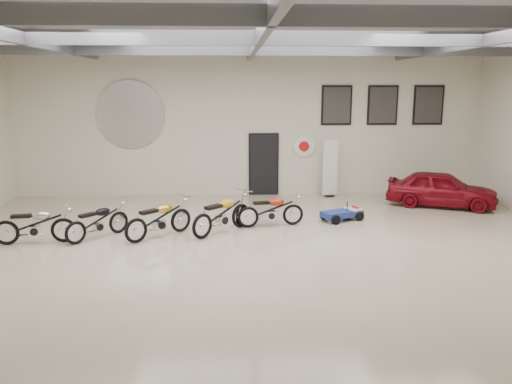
{
  "coord_description": "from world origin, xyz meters",
  "views": [
    {
      "loc": [
        -0.61,
        -11.19,
        3.73
      ],
      "look_at": [
        0.0,
        1.2,
        1.1
      ],
      "focal_mm": 35.0,
      "sensor_mm": 36.0,
      "label": 1
    }
  ],
  "objects_px": {
    "motorcycle_silver": "(34,224)",
    "motorcycle_gold": "(159,218)",
    "motorcycle_black": "(98,221)",
    "motorcycle_yellow": "(222,213)",
    "banner_stand": "(330,169)",
    "go_kart": "(345,211)",
    "vintage_car": "(441,189)",
    "motorcycle_red": "(271,210)"
  },
  "relations": [
    {
      "from": "motorcycle_silver",
      "to": "motorcycle_gold",
      "type": "bearing_deg",
      "value": 0.38
    },
    {
      "from": "motorcycle_black",
      "to": "motorcycle_gold",
      "type": "relative_size",
      "value": 0.92
    },
    {
      "from": "motorcycle_yellow",
      "to": "banner_stand",
      "type": "bearing_deg",
      "value": 3.21
    },
    {
      "from": "motorcycle_black",
      "to": "go_kart",
      "type": "distance_m",
      "value": 6.74
    },
    {
      "from": "motorcycle_yellow",
      "to": "go_kart",
      "type": "distance_m",
      "value": 3.67
    },
    {
      "from": "banner_stand",
      "to": "motorcycle_silver",
      "type": "relative_size",
      "value": 1.03
    },
    {
      "from": "banner_stand",
      "to": "motorcycle_gold",
      "type": "distance_m",
      "value": 6.89
    },
    {
      "from": "vintage_car",
      "to": "banner_stand",
      "type": "bearing_deg",
      "value": 87.02
    },
    {
      "from": "banner_stand",
      "to": "motorcycle_yellow",
      "type": "relative_size",
      "value": 0.96
    },
    {
      "from": "banner_stand",
      "to": "motorcycle_silver",
      "type": "bearing_deg",
      "value": -159.58
    },
    {
      "from": "go_kart",
      "to": "vintage_car",
      "type": "relative_size",
      "value": 0.44
    },
    {
      "from": "banner_stand",
      "to": "motorcycle_gold",
      "type": "bearing_deg",
      "value": -149.69
    },
    {
      "from": "banner_stand",
      "to": "vintage_car",
      "type": "xyz_separation_m",
      "value": [
        3.25,
        -1.58,
        -0.4
      ]
    },
    {
      "from": "motorcycle_red",
      "to": "go_kart",
      "type": "height_order",
      "value": "motorcycle_red"
    },
    {
      "from": "banner_stand",
      "to": "motorcycle_black",
      "type": "distance_m",
      "value": 8.12
    },
    {
      "from": "motorcycle_yellow",
      "to": "vintage_car",
      "type": "relative_size",
      "value": 0.6
    },
    {
      "from": "motorcycle_silver",
      "to": "motorcycle_yellow",
      "type": "distance_m",
      "value": 4.55
    },
    {
      "from": "banner_stand",
      "to": "vintage_car",
      "type": "bearing_deg",
      "value": -36.47
    },
    {
      "from": "motorcycle_silver",
      "to": "go_kart",
      "type": "bearing_deg",
      "value": 5.83
    },
    {
      "from": "motorcycle_black",
      "to": "motorcycle_red",
      "type": "height_order",
      "value": "motorcycle_red"
    },
    {
      "from": "motorcycle_gold",
      "to": "go_kart",
      "type": "bearing_deg",
      "value": -26.78
    },
    {
      "from": "motorcycle_silver",
      "to": "motorcycle_black",
      "type": "xyz_separation_m",
      "value": [
        1.4,
        0.35,
        -0.03
      ]
    },
    {
      "from": "motorcycle_silver",
      "to": "motorcycle_black",
      "type": "distance_m",
      "value": 1.45
    },
    {
      "from": "motorcycle_red",
      "to": "vintage_car",
      "type": "bearing_deg",
      "value": 10.33
    },
    {
      "from": "motorcycle_yellow",
      "to": "motorcycle_red",
      "type": "bearing_deg",
      "value": -23.0
    },
    {
      "from": "motorcycle_silver",
      "to": "motorcycle_red",
      "type": "bearing_deg",
      "value": 5.15
    },
    {
      "from": "banner_stand",
      "to": "motorcycle_yellow",
      "type": "distance_m",
      "value": 5.55
    },
    {
      "from": "motorcycle_silver",
      "to": "vintage_car",
      "type": "xyz_separation_m",
      "value": [
        11.37,
        3.3,
        0.08
      ]
    },
    {
      "from": "motorcycle_yellow",
      "to": "motorcycle_gold",
      "type": "bearing_deg",
      "value": 145.51
    },
    {
      "from": "motorcycle_silver",
      "to": "motorcycle_black",
      "type": "relative_size",
      "value": 1.06
    },
    {
      "from": "banner_stand",
      "to": "motorcycle_silver",
      "type": "distance_m",
      "value": 9.49
    },
    {
      "from": "motorcycle_gold",
      "to": "motorcycle_yellow",
      "type": "distance_m",
      "value": 1.61
    },
    {
      "from": "motorcycle_black",
      "to": "motorcycle_gold",
      "type": "bearing_deg",
      "value": -47.31
    },
    {
      "from": "banner_stand",
      "to": "go_kart",
      "type": "xyz_separation_m",
      "value": [
        -0.14,
        -3.06,
        -0.7
      ]
    },
    {
      "from": "motorcycle_silver",
      "to": "vintage_car",
      "type": "bearing_deg",
      "value": 9.22
    },
    {
      "from": "motorcycle_yellow",
      "to": "go_kart",
      "type": "height_order",
      "value": "motorcycle_yellow"
    },
    {
      "from": "motorcycle_silver",
      "to": "motorcycle_red",
      "type": "xyz_separation_m",
      "value": [
        5.81,
        1.25,
        -0.02
      ]
    },
    {
      "from": "motorcycle_gold",
      "to": "vintage_car",
      "type": "xyz_separation_m",
      "value": [
        8.45,
        2.92,
        0.07
      ]
    },
    {
      "from": "motorcycle_black",
      "to": "motorcycle_yellow",
      "type": "relative_size",
      "value": 0.88
    },
    {
      "from": "motorcycle_gold",
      "to": "vintage_car",
      "type": "distance_m",
      "value": 8.94
    },
    {
      "from": "motorcycle_gold",
      "to": "motorcycle_silver",
      "type": "bearing_deg",
      "value": 144.72
    },
    {
      "from": "vintage_car",
      "to": "motorcycle_black",
      "type": "bearing_deg",
      "value": 129.4
    }
  ]
}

